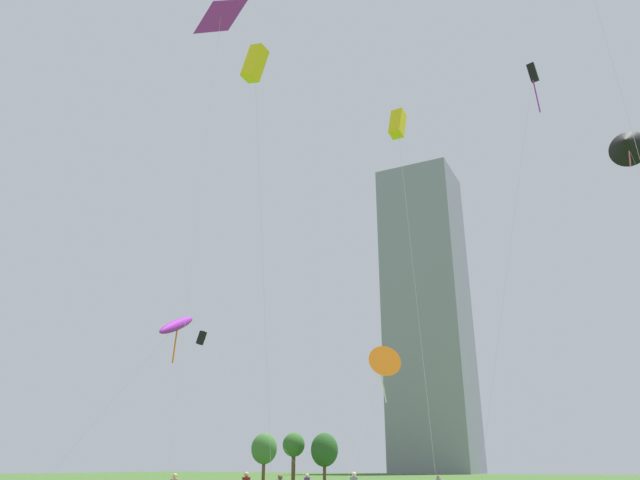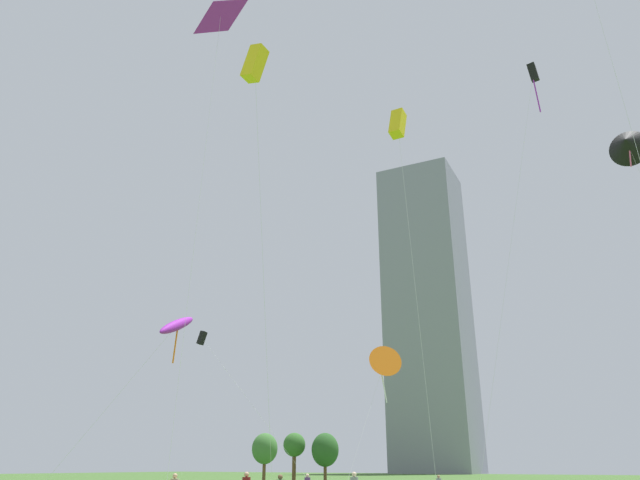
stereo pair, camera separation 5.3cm
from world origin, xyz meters
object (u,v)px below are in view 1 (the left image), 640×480
(kite_flying_4, at_px, (398,124))
(kite_flying_6, at_px, (627,144))
(park_tree_1, at_px, (324,450))
(kite_flying_1, at_px, (533,75))
(park_tree_0, at_px, (294,446))
(kite_flying_3, at_px, (202,338))
(kite_flying_0, at_px, (255,64))
(distant_highrise_0, at_px, (427,312))
(park_tree_2, at_px, (264,449))
(kite_flying_5, at_px, (177,325))
(kite_flying_8, at_px, (383,366))
(kite_flying_2, at_px, (220,17))

(kite_flying_4, bearing_deg, kite_flying_6, 48.12)
(park_tree_1, bearing_deg, kite_flying_1, -26.04)
(park_tree_0, bearing_deg, kite_flying_3, -89.41)
(kite_flying_0, height_order, park_tree_0, kite_flying_0)
(kite_flying_0, relative_size, distant_highrise_0, 0.28)
(kite_flying_6, xyz_separation_m, park_tree_0, (-37.81, 12.46, -20.10))
(kite_flying_6, bearing_deg, distant_highrise_0, 118.05)
(kite_flying_3, distance_m, kite_flying_4, 28.97)
(park_tree_1, xyz_separation_m, park_tree_2, (-1.51, -8.80, -0.05))
(kite_flying_5, relative_size, distant_highrise_0, 0.14)
(kite_flying_6, height_order, park_tree_0, kite_flying_6)
(kite_flying_4, relative_size, kite_flying_5, 1.96)
(kite_flying_8, bearing_deg, kite_flying_6, -12.50)
(kite_flying_0, bearing_deg, kite_flying_5, 149.84)
(kite_flying_1, height_order, park_tree_1, kite_flying_1)
(kite_flying_2, distance_m, kite_flying_6, 30.48)
(kite_flying_4, relative_size, kite_flying_8, 1.92)
(park_tree_0, xyz_separation_m, distant_highrise_0, (-22.57, 100.86, 39.37))
(kite_flying_4, xyz_separation_m, kite_flying_6, (12.26, 13.67, 1.53))
(kite_flying_1, distance_m, kite_flying_4, 17.30)
(kite_flying_4, distance_m, park_tree_2, 35.38)
(kite_flying_1, bearing_deg, kite_flying_2, -125.93)
(kite_flying_0, height_order, park_tree_2, kite_flying_0)
(kite_flying_0, xyz_separation_m, kite_flying_2, (-3.77, 0.84, 5.76))
(park_tree_0, distance_m, park_tree_1, 3.59)
(park_tree_2, xyz_separation_m, distant_highrise_0, (-24.52, 108.81, 39.89))
(kite_flying_1, height_order, kite_flying_8, kite_flying_1)
(kite_flying_5, height_order, kite_flying_6, kite_flying_6)
(kite_flying_1, xyz_separation_m, distant_highrise_0, (-54.79, 114.07, 11.43))
(kite_flying_5, bearing_deg, kite_flying_2, -37.67)
(distant_highrise_0, bearing_deg, kite_flying_4, -74.51)
(kite_flying_1, xyz_separation_m, kite_flying_3, (-32.06, -2.64, -18.80))
(kite_flying_1, distance_m, kite_flying_8, 28.29)
(kite_flying_3, height_order, distant_highrise_0, distant_highrise_0)
(kite_flying_2, bearing_deg, kite_flying_8, 94.87)
(park_tree_0, xyz_separation_m, park_tree_2, (1.95, -7.95, -0.52))
(kite_flying_0, relative_size, park_tree_0, 4.48)
(kite_flying_0, xyz_separation_m, kite_flying_4, (4.75, 8.88, -0.81))
(kite_flying_8, bearing_deg, kite_flying_0, -77.64)
(kite_flying_0, distance_m, distant_highrise_0, 144.02)
(kite_flying_1, height_order, park_tree_0, kite_flying_1)
(kite_flying_0, relative_size, kite_flying_3, 1.76)
(kite_flying_5, height_order, park_tree_1, kite_flying_5)
(kite_flying_3, relative_size, kite_flying_5, 1.15)
(park_tree_0, xyz_separation_m, park_tree_1, (3.45, 0.86, -0.47))
(park_tree_0, bearing_deg, kite_flying_2, -63.52)
(kite_flying_5, distance_m, park_tree_1, 31.10)
(kite_flying_0, xyz_separation_m, park_tree_2, (-18.85, 27.06, -19.90))
(kite_flying_2, xyz_separation_m, kite_flying_3, (-16.86, 18.32, -16.00))
(distant_highrise_0, bearing_deg, park_tree_0, -82.65)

